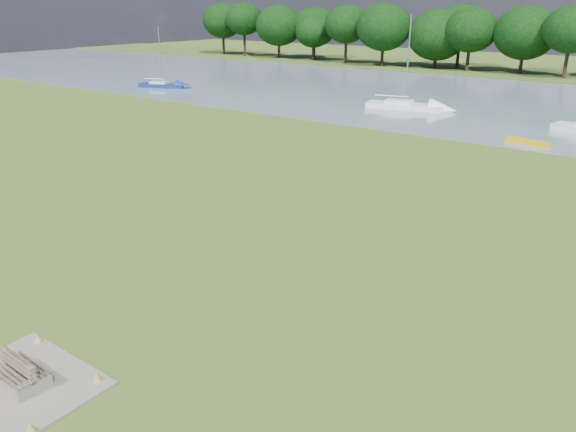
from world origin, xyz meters
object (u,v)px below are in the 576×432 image
Objects in this scene: bench_pair at (20,372)px; sailboat_2 at (162,84)px; sailboat_1 at (404,104)px; kayak at (527,142)px.

sailboat_2 is (-41.95, 42.57, 0.01)m from bench_pair.
sailboat_1 reaches higher than sailboat_2.
sailboat_1 reaches higher than bench_pair.
sailboat_1 is at bearing 104.20° from bench_pair.
kayak is at bearing -28.23° from sailboat_2.
sailboat_1 is 1.23× the size of sailboat_2.
bench_pair is 0.19× the size of sailboat_1.
kayak is at bearing -42.96° from sailboat_1.
bench_pair is at bearing -89.39° from sailboat_1.
bench_pair is 0.52× the size of kayak.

